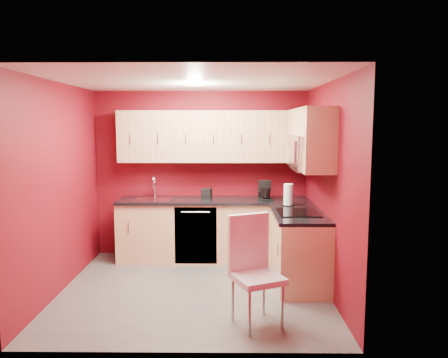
{
  "coord_description": "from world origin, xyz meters",
  "views": [
    {
      "loc": [
        0.41,
        -5.13,
        2.0
      ],
      "look_at": [
        0.35,
        0.55,
        1.29
      ],
      "focal_mm": 35.0,
      "sensor_mm": 36.0,
      "label": 1
    }
  ],
  "objects_px": {
    "sink": "(153,197)",
    "napkin_holder": "(207,194)",
    "microwave": "(309,153)",
    "dining_chair": "(257,272)",
    "paper_towel": "(288,195)",
    "coffee_maker": "(266,191)"
  },
  "relations": [
    {
      "from": "dining_chair",
      "to": "coffee_maker",
      "type": "bearing_deg",
      "value": 59.07
    },
    {
      "from": "microwave",
      "to": "dining_chair",
      "type": "bearing_deg",
      "value": -121.01
    },
    {
      "from": "dining_chair",
      "to": "sink",
      "type": "bearing_deg",
      "value": 99.01
    },
    {
      "from": "paper_towel",
      "to": "napkin_holder",
      "type": "bearing_deg",
      "value": 155.28
    },
    {
      "from": "paper_towel",
      "to": "dining_chair",
      "type": "distance_m",
      "value": 1.81
    },
    {
      "from": "sink",
      "to": "napkin_holder",
      "type": "height_order",
      "value": "sink"
    },
    {
      "from": "coffee_maker",
      "to": "dining_chair",
      "type": "height_order",
      "value": "coffee_maker"
    },
    {
      "from": "coffee_maker",
      "to": "paper_towel",
      "type": "relative_size",
      "value": 0.97
    },
    {
      "from": "microwave",
      "to": "napkin_holder",
      "type": "relative_size",
      "value": 5.07
    },
    {
      "from": "paper_towel",
      "to": "dining_chair",
      "type": "relative_size",
      "value": 0.27
    },
    {
      "from": "microwave",
      "to": "coffee_maker",
      "type": "relative_size",
      "value": 2.68
    },
    {
      "from": "sink",
      "to": "paper_towel",
      "type": "bearing_deg",
      "value": -14.52
    },
    {
      "from": "sink",
      "to": "microwave",
      "type": "bearing_deg",
      "value": -25.6
    },
    {
      "from": "sink",
      "to": "dining_chair",
      "type": "height_order",
      "value": "sink"
    },
    {
      "from": "microwave",
      "to": "paper_towel",
      "type": "xyz_separation_m",
      "value": [
        -0.17,
        0.5,
        -0.6
      ]
    },
    {
      "from": "microwave",
      "to": "paper_towel",
      "type": "bearing_deg",
      "value": 108.59
    },
    {
      "from": "paper_towel",
      "to": "dining_chair",
      "type": "xyz_separation_m",
      "value": [
        -0.52,
        -1.66,
        -0.51
      ]
    },
    {
      "from": "dining_chair",
      "to": "microwave",
      "type": "bearing_deg",
      "value": 35.02
    },
    {
      "from": "napkin_holder",
      "to": "dining_chair",
      "type": "distance_m",
      "value": 2.3
    },
    {
      "from": "napkin_holder",
      "to": "microwave",
      "type": "bearing_deg",
      "value": -38.25
    },
    {
      "from": "coffee_maker",
      "to": "napkin_holder",
      "type": "height_order",
      "value": "coffee_maker"
    },
    {
      "from": "microwave",
      "to": "sink",
      "type": "relative_size",
      "value": 1.46
    }
  ]
}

